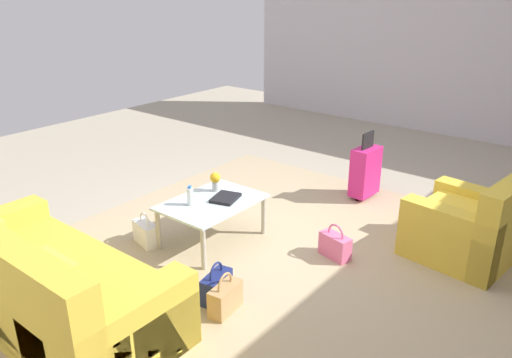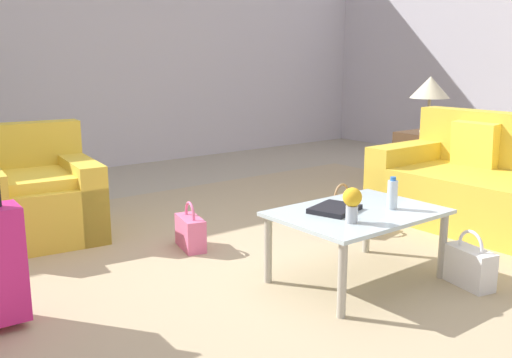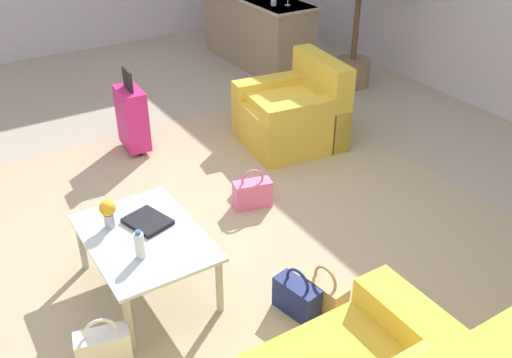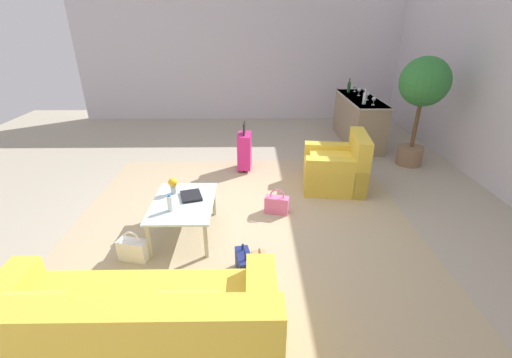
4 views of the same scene
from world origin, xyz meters
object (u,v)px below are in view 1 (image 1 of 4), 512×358
Objects in this scene: water_bottle at (190,196)px; handbag_tan at (225,298)px; suitcase_magenta at (365,171)px; handbag_navy at (216,286)px; coffee_table at (212,206)px; coffee_table_book at (226,198)px; handbag_white at (146,233)px; armchair at (470,230)px; flower_vase at (215,180)px; couch at (42,290)px; handbag_pink at (335,245)px.

water_bottle is 1.25m from handbag_tan.
suitcase_magenta is at bearing 160.02° from water_bottle.
handbag_navy is (0.54, 0.83, -0.42)m from water_bottle.
suitcase_magenta reaches higher than coffee_table.
coffee_table_book reaches higher than handbag_white.
armchair is at bearing 123.32° from water_bottle.
flower_vase reaches higher than handbag_white.
coffee_table_book is 1.13m from handbag_navy.
couch is at bearing -11.88° from suitcase_magenta.
flower_vase is at bearing -178.58° from couch.
flower_vase reaches higher than handbag_navy.
suitcase_magenta reaches higher than handbag_pink.
coffee_table_book is 0.35× the size of suitcase_magenta.
handbag_pink is (-0.70, 1.26, -0.42)m from water_bottle.
handbag_white is 1.43m from handbag_tan.
armchair reaches higher than flower_vase.
suitcase_magenta reaches higher than handbag_tan.
armchair is 2.46m from handbag_tan.
flower_vase is 1.54m from handbag_tan.
handbag_white is 1.92m from handbag_pink.
flower_vase reaches higher than handbag_tan.
coffee_table_book is at bearing -138.65° from handbag_tan.
flower_vase is at bearing -145.71° from coffee_table.
couch is at bearing -36.25° from armchair.
flower_vase is at bearing 154.14° from handbag_white.
coffee_table_book is 0.83× the size of handbag_navy.
handbag_white is (-0.26, -1.22, 0.00)m from handbag_navy.
handbag_white is (0.28, -0.39, -0.42)m from water_bottle.
suitcase_magenta is 2.37× the size of handbag_pink.
handbag_pink is at bearing 92.50° from coffee_table_book.
handbag_navy is at bearing 0.70° from suitcase_magenta.
handbag_navy is 1.00× the size of handbag_tan.
flower_vase is 0.90m from handbag_white.
handbag_navy is at bearing 78.05° from handbag_white.
coffee_table is 0.27m from water_bottle.
handbag_tan and handbag_pink have the same top height.
coffee_table_book is at bearing -60.71° from armchair.
armchair is 2.57m from flower_vase.
couch is at bearing -28.69° from handbag_pink.
flower_vase is 1.98m from suitcase_magenta.
water_bottle is 1.08m from handbag_navy.
handbag_pink is at bearing -51.83° from armchair.
couch is at bearing 16.36° from handbag_white.
handbag_tan is at bearing 58.51° from water_bottle.
suitcase_magenta is 2.37× the size of handbag_navy.
couch is 2.61× the size of suitcase_magenta.
armchair reaches higher than handbag_white.
coffee_table_book is 1.19m from handbag_pink.
water_bottle reaches higher than handbag_white.
handbag_pink is at bearing 120.66° from handbag_white.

